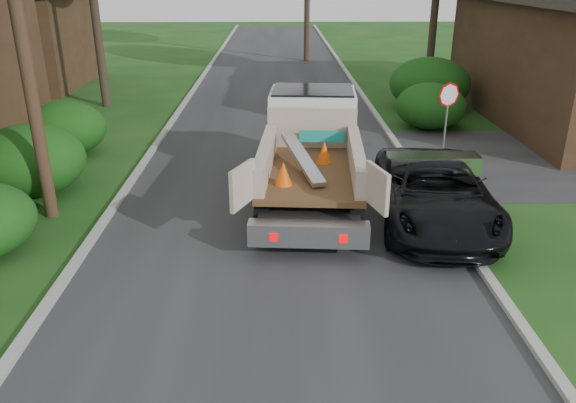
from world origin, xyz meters
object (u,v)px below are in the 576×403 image
(flatbed_truck, at_px, (312,141))
(black_pickup, at_px, (435,192))
(house_left_far, at_px, (7,24))
(stop_sign, at_px, (448,105))

(flatbed_truck, relative_size, black_pickup, 1.25)
(black_pickup, bearing_deg, house_left_far, 140.22)
(house_left_far, relative_size, black_pickup, 1.39)
(house_left_far, bearing_deg, black_pickup, -45.45)
(stop_sign, bearing_deg, house_left_far, 145.19)
(stop_sign, distance_m, black_pickup, 4.84)
(stop_sign, bearing_deg, black_pickup, -108.14)
(flatbed_truck, height_order, black_pickup, flatbed_truck)
(black_pickup, bearing_deg, flatbed_truck, 147.14)
(house_left_far, height_order, flatbed_truck, house_left_far)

